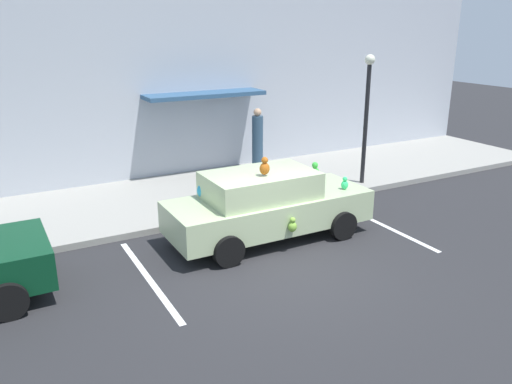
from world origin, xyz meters
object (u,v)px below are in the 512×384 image
(plush_covered_car, at_px, (267,204))
(teddy_bear_on_sidewalk, at_px, (278,182))
(pedestrian_near_shopfront, at_px, (257,141))
(street_lamp_post, at_px, (367,106))

(plush_covered_car, relative_size, teddy_bear_on_sidewalk, 6.61)
(pedestrian_near_shopfront, bearing_deg, teddy_bear_on_sidewalk, -105.58)
(teddy_bear_on_sidewalk, xyz_separation_m, pedestrian_near_shopfront, (0.65, 2.32, 0.59))
(plush_covered_car, distance_m, teddy_bear_on_sidewalk, 2.79)
(plush_covered_car, relative_size, street_lamp_post, 1.25)
(teddy_bear_on_sidewalk, bearing_deg, pedestrian_near_shopfront, 74.42)
(street_lamp_post, bearing_deg, plush_covered_car, -155.87)
(teddy_bear_on_sidewalk, bearing_deg, plush_covered_car, -125.89)
(plush_covered_car, bearing_deg, pedestrian_near_shopfront, 63.54)
(plush_covered_car, bearing_deg, street_lamp_post, 24.13)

